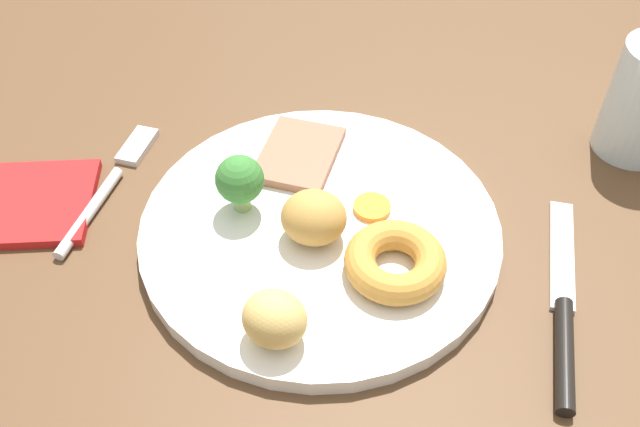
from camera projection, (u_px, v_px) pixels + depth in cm
name	position (u px, v px, depth cm)	size (l,w,h in cm)	color
dining_table	(354.00, 234.00, 55.26)	(120.00, 84.00, 3.60)	brown
dinner_plate	(320.00, 229.00, 52.30)	(27.00, 27.00, 1.40)	white
meat_slice_main	(299.00, 155.00, 56.44)	(7.83, 5.86, 0.80)	#9E664C
yorkshire_pudding	(395.00, 262.00, 47.78)	(7.13, 7.13, 2.20)	#C68938
roast_potato_left	(314.00, 218.00, 49.47)	(4.32, 4.75, 3.92)	#BC8C42
roast_potato_right	(275.00, 319.00, 43.50)	(4.23, 3.78, 3.86)	#D8B260
carrot_coin_front	(371.00, 209.00, 52.42)	(2.85, 2.85, 0.48)	orange
broccoli_floret	(240.00, 180.00, 50.83)	(3.64, 3.64, 4.78)	#8CB766
fork	(111.00, 183.00, 56.19)	(2.16, 15.29, 0.90)	silver
knife	(563.00, 314.00, 47.23)	(1.85, 18.52, 1.20)	black
folded_napkin	(22.00, 204.00, 54.56)	(11.00, 9.00, 0.80)	red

